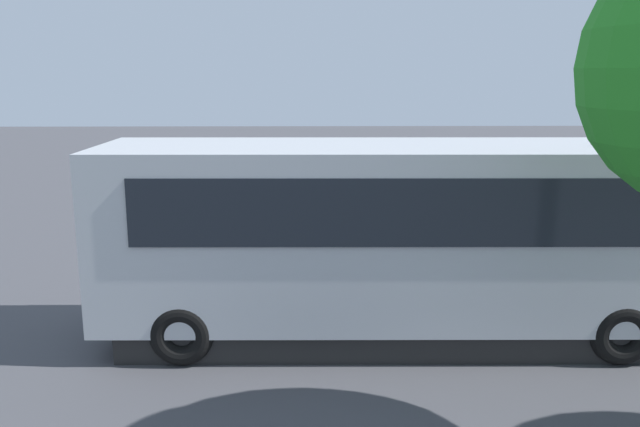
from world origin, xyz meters
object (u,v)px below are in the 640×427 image
(spectator_left, at_px, (439,236))
(stunt_motorcycle, at_px, (215,194))
(tour_bus, at_px, (394,242))
(parked_motorcycle_silver, at_px, (492,275))
(traffic_cone, at_px, (275,215))
(spectator_right, at_px, (346,237))
(spectator_far_left, at_px, (495,237))
(spectator_far_right, at_px, (304,240))
(spectator_centre, at_px, (400,241))

(spectator_left, height_order, stunt_motorcycle, stunt_motorcycle)
(tour_bus, height_order, parked_motorcycle_silver, tour_bus)
(parked_motorcycle_silver, relative_size, traffic_cone, 3.23)
(spectator_right, xyz_separation_m, parked_motorcycle_silver, (-2.83, 0.77, -0.59))
(stunt_motorcycle, distance_m, traffic_cone, 1.88)
(tour_bus, bearing_deg, spectator_left, -116.07)
(spectator_far_left, bearing_deg, spectator_right, -1.93)
(spectator_right, relative_size, spectator_far_right, 1.00)
(spectator_far_right, bearing_deg, tour_bus, 122.24)
(spectator_left, bearing_deg, spectator_centre, 2.51)
(tour_bus, height_order, traffic_cone, tour_bus)
(spectator_centre, xyz_separation_m, spectator_far_right, (1.97, 0.20, 0.09))
(parked_motorcycle_silver, height_order, traffic_cone, parked_motorcycle_silver)
(spectator_far_left, distance_m, spectator_far_right, 3.91)
(spectator_far_right, bearing_deg, stunt_motorcycle, -64.15)
(spectator_centre, xyz_separation_m, traffic_cone, (2.88, -5.63, -0.67))
(tour_bus, bearing_deg, stunt_motorcycle, -62.08)
(spectator_right, distance_m, spectator_far_right, 0.88)
(stunt_motorcycle, bearing_deg, tour_bus, 117.92)
(spectator_far_left, height_order, stunt_motorcycle, stunt_motorcycle)
(parked_motorcycle_silver, height_order, stunt_motorcycle, stunt_motorcycle)
(spectator_centre, relative_size, stunt_motorcycle, 0.92)
(spectator_right, relative_size, stunt_motorcycle, 0.99)
(spectator_far_left, distance_m, stunt_motorcycle, 8.27)
(spectator_right, bearing_deg, tour_bus, 103.94)
(spectator_right, distance_m, parked_motorcycle_silver, 2.99)
(spectator_left, height_order, spectator_far_right, spectator_left)
(spectator_left, relative_size, spectator_right, 1.01)
(spectator_centre, bearing_deg, traffic_cone, -62.93)
(spectator_left, bearing_deg, spectator_far_left, 173.04)
(spectator_left, relative_size, spectator_centre, 1.09)
(spectator_far_left, bearing_deg, spectator_centre, -3.05)
(spectator_right, xyz_separation_m, stunt_motorcycle, (3.41, -5.06, -0.03))
(spectator_far_right, distance_m, traffic_cone, 5.95)
(spectator_left, distance_m, spectator_centre, 0.81)
(tour_bus, distance_m, spectator_right, 2.71)
(spectator_right, xyz_separation_m, spectator_far_right, (0.86, 0.20, 0.00))
(spectator_left, bearing_deg, tour_bus, 63.93)
(stunt_motorcycle, xyz_separation_m, traffic_cone, (-1.64, -0.57, -0.73))
(parked_motorcycle_silver, bearing_deg, spectator_right, -15.31)
(tour_bus, bearing_deg, spectator_centre, -100.38)
(spectator_centre, height_order, spectator_far_right, spectator_far_right)
(traffic_cone, bearing_deg, stunt_motorcycle, 19.16)
(spectator_far_left, relative_size, spectator_far_right, 1.00)
(spectator_left, height_order, spectator_centre, spectator_left)
(spectator_left, xyz_separation_m, stunt_motorcycle, (5.32, -5.02, -0.05))
(spectator_left, relative_size, traffic_cone, 2.86)
(spectator_right, distance_m, traffic_cone, 5.95)
(spectator_far_right, relative_size, parked_motorcycle_silver, 0.88)
(parked_motorcycle_silver, bearing_deg, spectator_centre, -24.28)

